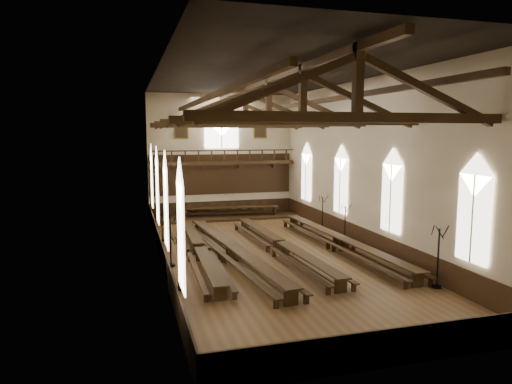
% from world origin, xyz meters
% --- Properties ---
extents(ground, '(26.00, 26.00, 0.00)m').
position_xyz_m(ground, '(0.00, 0.00, 0.00)').
color(ground, brown).
rests_on(ground, ground).
extents(room_walls, '(26.00, 26.00, 26.00)m').
position_xyz_m(room_walls, '(0.00, 0.00, 6.46)').
color(room_walls, beige).
rests_on(room_walls, ground).
extents(wainscot_band, '(12.00, 26.00, 1.20)m').
position_xyz_m(wainscot_band, '(0.00, 0.00, 0.60)').
color(wainscot_band, '#321D0F').
rests_on(wainscot_band, ground).
extents(side_windows, '(11.85, 19.80, 4.50)m').
position_xyz_m(side_windows, '(-0.00, -0.00, 3.74)').
color(side_windows, silver).
rests_on(side_windows, room_walls).
extents(end_window, '(2.80, 0.12, 3.80)m').
position_xyz_m(end_window, '(0.00, 12.90, 7.22)').
color(end_window, white).
rests_on(end_window, room_walls).
extents(minstrels_gallery, '(11.80, 1.24, 3.70)m').
position_xyz_m(minstrels_gallery, '(0.00, 12.66, 3.91)').
color(minstrels_gallery, '#392712').
rests_on(minstrels_gallery, room_walls).
extents(portraits, '(7.75, 0.09, 1.45)m').
position_xyz_m(portraits, '(0.00, 12.90, 7.10)').
color(portraits, brown).
rests_on(portraits, room_walls).
extents(roof_trusses, '(11.70, 25.70, 2.80)m').
position_xyz_m(roof_trusses, '(0.00, -0.00, 8.22)').
color(roof_trusses, '#392712').
rests_on(roof_trusses, room_walls).
extents(refectory_row_a, '(1.63, 14.14, 0.72)m').
position_xyz_m(refectory_row_a, '(-3.87, 0.39, 0.52)').
color(refectory_row_a, '#392712').
rests_on(refectory_row_a, ground).
extents(refectory_row_b, '(2.39, 15.06, 0.81)m').
position_xyz_m(refectory_row_b, '(-2.19, -0.57, 0.59)').
color(refectory_row_b, '#392712').
rests_on(refectory_row_b, ground).
extents(refectory_row_c, '(1.89, 14.47, 0.75)m').
position_xyz_m(refectory_row_c, '(0.75, -0.00, 0.55)').
color(refectory_row_c, '#392712').
rests_on(refectory_row_c, ground).
extents(refectory_row_d, '(1.94, 14.83, 0.79)m').
position_xyz_m(refectory_row_d, '(4.44, -0.13, 0.58)').
color(refectory_row_d, '#392712').
rests_on(refectory_row_d, ground).
extents(dais, '(11.40, 2.84, 0.19)m').
position_xyz_m(dais, '(0.36, 11.40, 0.09)').
color(dais, '#321D0F').
rests_on(dais, ground).
extents(high_table, '(7.82, 1.74, 0.73)m').
position_xyz_m(high_table, '(0.36, 11.40, 0.81)').
color(high_table, '#392712').
rests_on(high_table, dais).
extents(high_chairs, '(6.72, 0.42, 0.95)m').
position_xyz_m(high_chairs, '(0.36, 12.16, 0.71)').
color(high_chairs, '#392712').
rests_on(high_chairs, dais).
extents(candelabrum_left_near, '(0.71, 0.72, 2.42)m').
position_xyz_m(candelabrum_left_near, '(-5.55, -4.53, 0.73)').
color(candelabrum_left_near, black).
rests_on(candelabrum_left_near, ground).
extents(candelabrum_left_mid, '(0.82, 0.88, 2.88)m').
position_xyz_m(candelabrum_left_mid, '(-5.55, -0.85, 0.88)').
color(candelabrum_left_mid, black).
rests_on(candelabrum_left_mid, ground).
extents(candelabrum_left_far, '(0.75, 0.71, 2.49)m').
position_xyz_m(candelabrum_left_far, '(-5.55, 4.94, 0.76)').
color(candelabrum_left_far, black).
rests_on(candelabrum_left_far, ground).
extents(candelabrum_right_near, '(0.80, 0.87, 2.86)m').
position_xyz_m(candelabrum_right_near, '(5.55, -7.44, 0.87)').
color(candelabrum_right_near, black).
rests_on(candelabrum_right_near, ground).
extents(candelabrum_right_mid, '(0.65, 0.74, 2.39)m').
position_xyz_m(candelabrum_right_mid, '(5.55, 1.53, 0.73)').
color(candelabrum_right_mid, black).
rests_on(candelabrum_right_mid, ground).
extents(candelabrum_right_far, '(0.68, 0.77, 2.51)m').
position_xyz_m(candelabrum_right_far, '(5.55, 4.99, 0.76)').
color(candelabrum_right_far, black).
rests_on(candelabrum_right_far, ground).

